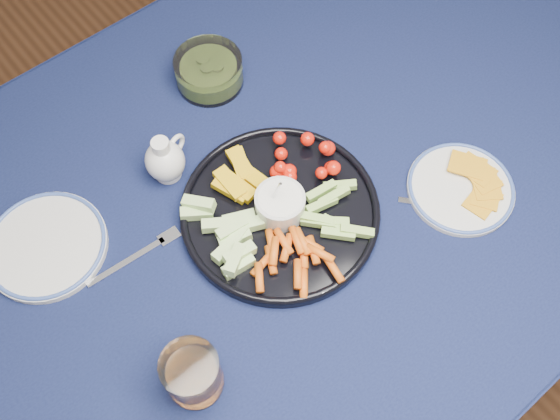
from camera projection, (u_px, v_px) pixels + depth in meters
dining_table at (261, 226)px, 1.18m from camera, size 1.67×1.07×0.75m
crudite_platter at (279, 210)px, 1.07m from camera, size 0.35×0.35×0.11m
creamer_pitcher at (165, 160)px, 1.10m from camera, size 0.09×0.07×0.10m
pickle_bowl at (209, 72)px, 1.21m from camera, size 0.13×0.13×0.06m
cheese_plate at (461, 187)px, 1.11m from camera, size 0.19×0.19×0.02m
juice_tumbler at (193, 375)px, 0.91m from camera, size 0.09×0.09×0.10m
fork_left at (142, 253)px, 1.05m from camera, size 0.18×0.03×0.00m
fork_right at (458, 210)px, 1.09m from camera, size 0.13×0.15×0.00m
side_plate_extra at (46, 245)px, 1.05m from camera, size 0.21×0.21×0.02m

